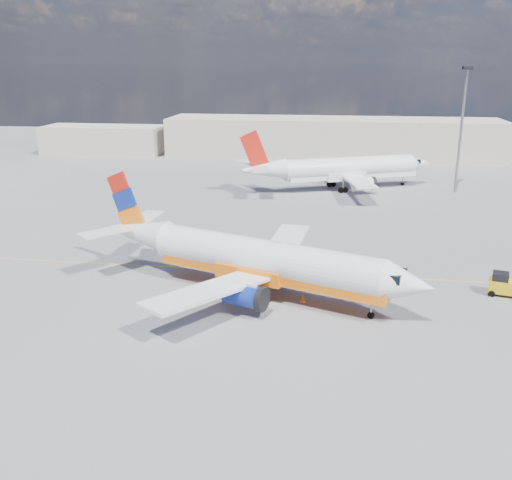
# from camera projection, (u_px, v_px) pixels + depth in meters

# --- Properties ---
(ground) EXTENTS (240.00, 240.00, 0.00)m
(ground) POSITION_uv_depth(u_px,v_px,m) (266.00, 283.00, 52.68)
(ground) COLOR slate
(ground) RESTS_ON ground
(taxi_line) EXTENTS (70.00, 0.15, 0.01)m
(taxi_line) POSITION_uv_depth(u_px,v_px,m) (270.00, 272.00, 55.51)
(taxi_line) COLOR yellow
(taxi_line) RESTS_ON ground
(terminal_main) EXTENTS (70.00, 14.00, 8.00)m
(terminal_main) POSITION_uv_depth(u_px,v_px,m) (332.00, 137.00, 121.65)
(terminal_main) COLOR beige
(terminal_main) RESTS_ON ground
(terminal_annex) EXTENTS (26.00, 10.00, 6.00)m
(terminal_annex) POSITION_uv_depth(u_px,v_px,m) (104.00, 140.00, 125.76)
(terminal_annex) COLOR beige
(terminal_annex) RESTS_ON ground
(main_jet) EXTENTS (31.71, 23.99, 9.69)m
(main_jet) POSITION_uv_depth(u_px,v_px,m) (255.00, 259.00, 49.40)
(main_jet) COLOR white
(main_jet) RESTS_ON ground
(second_jet) EXTENTS (31.97, 24.08, 9.85)m
(second_jet) POSITION_uv_depth(u_px,v_px,m) (343.00, 169.00, 90.11)
(second_jet) COLOR white
(second_jet) RESTS_ON ground
(gse_tug) EXTENTS (3.16, 2.41, 2.04)m
(gse_tug) POSITION_uv_depth(u_px,v_px,m) (505.00, 285.00, 49.68)
(gse_tug) COLOR black
(gse_tug) RESTS_ON ground
(traffic_cone) EXTENTS (0.43, 0.43, 0.60)m
(traffic_cone) POSITION_uv_depth(u_px,v_px,m) (303.00, 298.00, 48.57)
(traffic_cone) COLOR white
(traffic_cone) RESTS_ON ground
(floodlight_mast) EXTENTS (1.38, 1.38, 18.86)m
(floodlight_mast) POSITION_uv_depth(u_px,v_px,m) (462.00, 119.00, 85.74)
(floodlight_mast) COLOR gray
(floodlight_mast) RESTS_ON ground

